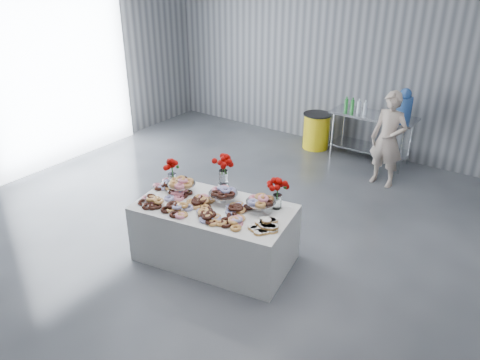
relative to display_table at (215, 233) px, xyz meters
The scene contains 16 objects.
ground 0.47m from the display_table, behind, with size 9.00×9.00×0.00m, color #35383D.
room_walls 2.33m from the display_table, behind, with size 8.04×9.04×4.02m.
display_table is the anchor object (origin of this frame).
prep_table 4.12m from the display_table, 84.09° to the left, with size 1.50×0.60×0.90m.
donut_mounds 0.42m from the display_table, 90.00° to the right, with size 1.80×0.80×0.09m, color #E2B152, non-canonical shape.
cake_stand_left 0.77m from the display_table, behind, with size 0.36×0.36×0.17m.
cake_stand_mid 0.54m from the display_table, 81.51° to the left, with size 0.36×0.36×0.17m.
cake_stand_right 0.77m from the display_table, 25.20° to the left, with size 0.36×0.36×0.17m.
danish_pile 0.88m from the display_table, ahead, with size 0.48×0.48×0.11m, color white, non-canonical shape.
bouquet_left 1.04m from the display_table, behind, with size 0.26×0.26×0.42m.
bouquet_right 1.02m from the display_table, 33.14° to the left, with size 0.26×0.26×0.42m.
bouquet_center 0.83m from the display_table, 108.07° to the left, with size 0.26×0.26×0.57m.
water_jug 4.27m from the display_table, 77.29° to the left, with size 0.28×0.28×0.55m.
drink_bottles 4.05m from the display_table, 88.51° to the left, with size 0.54×0.08×0.27m, color #268C33, non-canonical shape.
person 3.47m from the display_table, 73.52° to the left, with size 0.58×0.38×1.58m, color #CC8C93.
trash_barrel 4.15m from the display_table, 99.41° to the left, with size 0.55×0.55×0.70m.
Camera 1 is at (3.39, -3.84, 3.54)m, focal length 35.00 mm.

